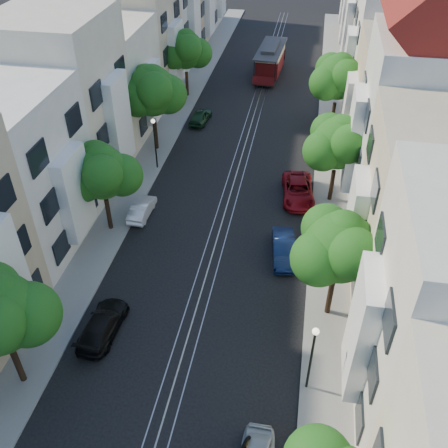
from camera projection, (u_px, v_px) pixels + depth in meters
The scene contains 23 objects.
ground at pixel (247, 139), 43.38m from camera, with size 200.00×200.00×0.00m, color black.
sidewalk_east at pixel (331, 146), 42.33m from camera, with size 2.50×80.00×0.12m, color gray.
sidewalk_west at pixel (166, 132), 44.35m from camera, with size 2.50×80.00×0.12m, color gray.
rail_left at pixel (240, 139), 43.45m from camera, with size 0.06×80.00×0.02m, color gray.
rail_slot at pixel (247, 139), 43.37m from camera, with size 0.06×80.00×0.02m, color gray.
rail_right at pixel (253, 140), 43.30m from camera, with size 0.06×80.00×0.02m, color gray.
lane_line at pixel (247, 139), 43.38m from camera, with size 0.08×80.00×0.01m, color tan.
townhouses_east at pixel (400, 93), 38.47m from camera, with size 7.75×72.00×12.00m.
townhouses_west at pixel (108, 74), 41.84m from camera, with size 7.75×72.00×11.76m.
tree_e_b at pixel (340, 249), 24.70m from camera, with size 4.93×4.08×6.68m.
tree_e_c at pixel (339, 144), 33.31m from camera, with size 4.84×3.99×6.52m.
tree_e_d at pixel (339, 78), 41.68m from camera, with size 5.01×4.16×6.85m.
tree_w_b at pixel (102, 174), 30.79m from camera, with size 4.72×3.87×6.27m.
tree_w_c at pixel (152, 92), 38.91m from camera, with size 5.13×4.28×7.09m.
tree_w_d at pixel (186, 51), 47.73m from camera, with size 4.84×3.99×6.52m.
lamp_east at pixel (313, 350), 22.13m from camera, with size 0.32×0.32×4.16m.
lamp_west at pixel (154, 136), 37.85m from camera, with size 0.32×0.32×4.16m.
cable_car at pixel (270, 59), 53.88m from camera, with size 2.95×8.03×3.03m.
parked_car_e_mid at pixel (284, 249), 30.95m from camera, with size 1.35×3.86×1.27m, color #0B183A.
parked_car_e_far at pixel (298, 190), 36.00m from camera, with size 2.17×4.71×1.31m, color maroon.
parked_car_w_near at pixel (103, 324), 26.21m from camera, with size 1.67×4.12×1.20m, color black.
parked_car_w_mid at pixel (142, 209), 34.42m from camera, with size 1.15×3.29×1.08m, color silver.
parked_car_w_far at pixel (200, 116), 45.64m from camera, with size 1.39×3.45×1.18m, color #13311C.
Camera 1 is at (4.90, -10.46, 20.89)m, focal length 40.00 mm.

